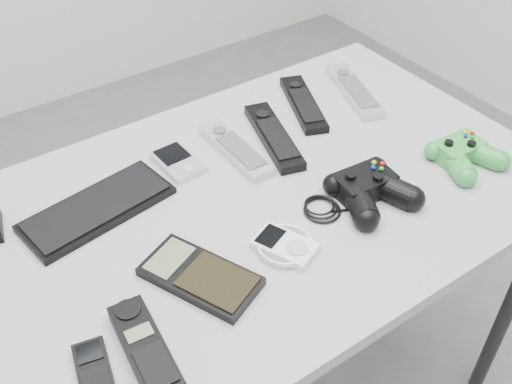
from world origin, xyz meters
TOP-DOWN VIEW (x-y plane):
  - desk at (0.08, 0.01)m, footprint 1.09×0.70m
  - pda_keyboard at (-0.20, 0.14)m, footprint 0.29×0.16m
  - pda at (-0.01, 0.18)m, footprint 0.07×0.11m
  - remote_silver_a at (0.10, 0.14)m, footprint 0.05×0.21m
  - remote_black_a at (0.19, 0.14)m, footprint 0.12×0.24m
  - remote_black_b at (0.32, 0.20)m, footprint 0.13×0.22m
  - remote_silver_b at (0.45, 0.18)m, footprint 0.12×0.23m
  - mobile_phone at (-0.34, -0.17)m, footprint 0.07×0.11m
  - cordless_handset at (-0.27, -0.18)m, footprint 0.07×0.18m
  - calculator at (-0.13, -0.11)m, footprint 0.16×0.21m
  - mp3_player at (0.02, -0.13)m, footprint 0.13×0.13m
  - controller_black at (0.23, -0.11)m, footprint 0.27×0.18m
  - controller_green at (0.46, -0.14)m, footprint 0.14×0.15m

SIDE VIEW (x-z plane):
  - desk at x=0.08m, z-range 0.30..1.03m
  - pda_keyboard at x=-0.20m, z-range 0.73..0.75m
  - pda at x=-0.01m, z-range 0.73..0.75m
  - mobile_phone at x=-0.34m, z-range 0.73..0.75m
  - mp3_player at x=0.02m, z-range 0.73..0.75m
  - calculator at x=-0.13m, z-range 0.73..0.75m
  - remote_black_b at x=0.32m, z-range 0.73..0.75m
  - remote_silver_b at x=0.45m, z-range 0.73..0.76m
  - remote_silver_a at x=0.10m, z-range 0.73..0.76m
  - remote_black_a at x=0.19m, z-range 0.73..0.76m
  - cordless_handset at x=-0.27m, z-range 0.73..0.76m
  - controller_green at x=0.46m, z-range 0.73..0.78m
  - controller_black at x=0.23m, z-range 0.73..0.78m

